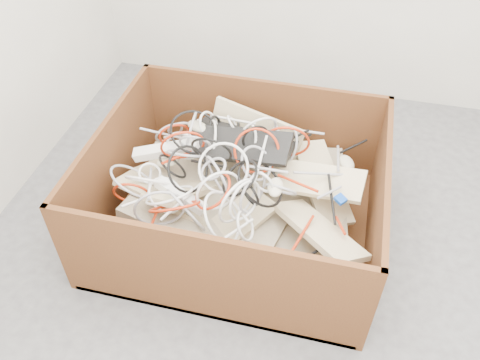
% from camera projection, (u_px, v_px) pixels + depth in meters
% --- Properties ---
extents(ground, '(3.00, 3.00, 0.00)m').
position_uv_depth(ground, '(290.00, 262.00, 2.34)').
color(ground, '#48484A').
rests_on(ground, ground).
extents(room_shell, '(3.04, 3.04, 2.50)m').
position_uv_depth(room_shell, '(319.00, 4.00, 1.47)').
color(room_shell, beige).
rests_on(room_shell, ground).
extents(cardboard_box, '(1.28, 1.07, 0.54)m').
position_uv_depth(cardboard_box, '(235.00, 207.00, 2.41)').
color(cardboard_box, '#431E10').
rests_on(cardboard_box, ground).
extents(keyboard_pile, '(1.19, 0.90, 0.38)m').
position_uv_depth(keyboard_pile, '(245.00, 177.00, 2.34)').
color(keyboard_pile, beige).
rests_on(keyboard_pile, cardboard_box).
extents(mice_scatter, '(0.95, 0.73, 0.19)m').
position_uv_depth(mice_scatter, '(237.00, 175.00, 2.24)').
color(mice_scatter, '#BCB497').
rests_on(mice_scatter, keyboard_pile).
extents(power_strip_left, '(0.33, 0.12, 0.13)m').
position_uv_depth(power_strip_left, '(166.00, 150.00, 2.36)').
color(power_strip_left, white).
rests_on(power_strip_left, keyboard_pile).
extents(power_strip_right, '(0.26, 0.13, 0.08)m').
position_uv_depth(power_strip_right, '(180.00, 195.00, 2.16)').
color(power_strip_right, white).
rests_on(power_strip_right, keyboard_pile).
extents(vga_plug, '(0.06, 0.06, 0.03)m').
position_uv_depth(vga_plug, '(340.00, 199.00, 2.12)').
color(vga_plug, '#0B3FB2').
rests_on(vga_plug, keyboard_pile).
extents(cable_tangle, '(1.14, 0.93, 0.40)m').
position_uv_depth(cable_tangle, '(211.00, 169.00, 2.22)').
color(cable_tangle, silver).
rests_on(cable_tangle, keyboard_pile).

